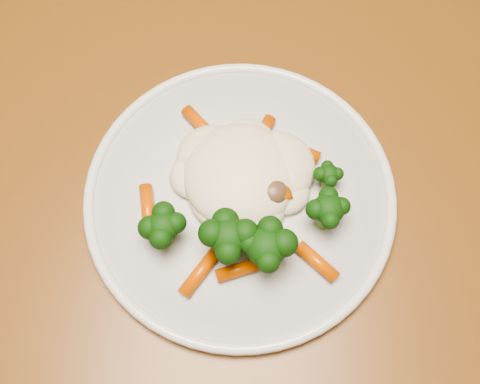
{
  "coord_description": "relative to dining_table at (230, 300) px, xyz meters",
  "views": [
    {
      "loc": [
        0.08,
        0.09,
        1.27
      ],
      "look_at": [
        0.07,
        0.31,
        0.77
      ],
      "focal_mm": 45.0,
      "sensor_mm": 36.0,
      "label": 1
    }
  ],
  "objects": [
    {
      "name": "meal",
      "position": [
        0.01,
        0.06,
        0.12
      ],
      "size": [
        0.19,
        0.19,
        0.05
      ],
      "color": "#F5E7C4",
      "rests_on": "plate"
    },
    {
      "name": "plate",
      "position": [
        0.01,
        0.07,
        0.09
      ],
      "size": [
        0.29,
        0.29,
        0.01
      ],
      "primitive_type": "cylinder",
      "color": "silver",
      "rests_on": "dining_table"
    },
    {
      "name": "dining_table",
      "position": [
        0.0,
        0.0,
        0.0
      ],
      "size": [
        1.43,
        1.06,
        0.75
      ],
      "rotation": [
        0.0,
        0.0,
        -0.15
      ],
      "color": "brown",
      "rests_on": "ground"
    }
  ]
}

